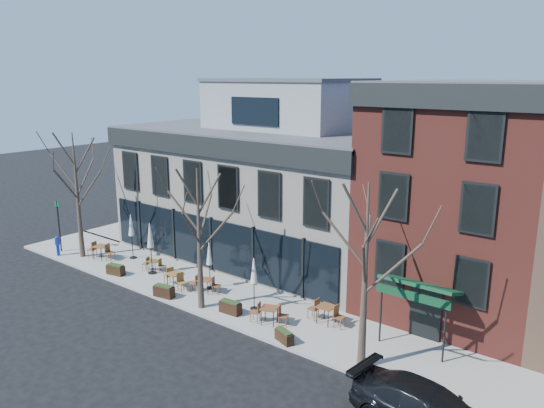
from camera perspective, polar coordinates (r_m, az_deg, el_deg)
The scene contains 24 objects.
ground at distance 31.73m, azimuth -6.33°, elevation -7.50°, with size 120.00×120.00×0.00m, color black.
sidewalk_front at distance 28.18m, azimuth -4.65°, elevation -10.10°, with size 33.50×4.70×0.15m, color gray.
sidewalk_side at distance 43.48m, azimuth -11.40°, elevation -1.74°, with size 4.50×12.00×0.15m, color gray.
corner_building at distance 34.01m, azimuth -0.46°, elevation 2.32°, with size 18.39×10.39×11.10m.
red_brick_building at distance 27.72m, azimuth 20.75°, elevation 0.75°, with size 8.20×11.78×11.18m.
tree_corner at distance 35.10m, azimuth -20.20°, elevation 1.03°, with size 3.93×3.98×7.92m.
tree_mid at distance 25.88m, azimuth -7.84°, elevation -3.58°, with size 3.50×3.55×7.04m.
tree_right at distance 20.60m, azimuth 10.00°, elevation -7.56°, with size 3.72×3.77×7.48m.
sign_pole at distance 37.14m, azimuth -21.96°, elevation -1.91°, with size 0.50×0.10×3.40m.
call_box at distance 36.67m, azimuth -22.06°, elevation -4.12°, with size 0.27×0.26×1.32m.
cafe_set_0 at distance 35.14m, azimuth -17.93°, elevation -4.80°, with size 2.05×0.96×1.05m.
cafe_set_1 at distance 32.15m, azimuth -12.58°, elevation -6.38°, with size 1.60×0.82×0.82m.
cafe_set_2 at distance 29.54m, azimuth -10.37°, elevation -7.90°, with size 1.96×0.90×1.01m.
cafe_set_3 at distance 28.70m, azimuth -7.22°, elevation -8.54°, with size 1.77×1.04×0.91m.
cafe_set_4 at distance 25.11m, azimuth -0.30°, elevation -11.70°, with size 1.90×1.08×0.98m.
cafe_set_5 at distance 25.27m, azimuth 5.85°, elevation -11.52°, with size 1.97×0.81×1.04m.
umbrella_0 at distance 34.29m, azimuth -14.91°, elevation -2.47°, with size 0.46×0.46×2.84m.
umbrella_1 at distance 31.34m, azimuth -12.96°, elevation -3.61°, with size 0.49×0.49×3.04m.
umbrella_2 at distance 28.72m, azimuth -6.76°, elevation -5.58°, with size 0.42×0.42×2.60m.
umbrella_3 at distance 26.02m, azimuth -1.96°, elevation -7.46°, with size 0.43×0.43×2.66m.
planter_0 at distance 32.27m, azimuth -16.48°, elevation -6.77°, with size 1.17×0.64×0.62m.
planter_1 at distance 28.56m, azimuth -11.55°, elevation -9.16°, with size 1.19×0.64×0.63m.
planter_2 at distance 26.28m, azimuth -4.50°, elevation -10.99°, with size 1.15×0.52×0.63m.
planter_3 at distance 23.64m, azimuth 1.33°, elevation -14.02°, with size 1.05×0.70×0.55m.
Camera 1 is at (20.94, -20.95, 11.39)m, focal length 35.00 mm.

